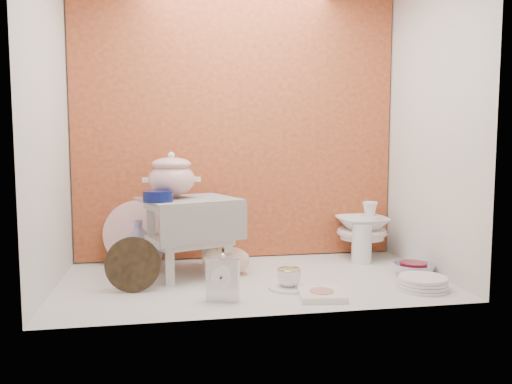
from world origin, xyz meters
TOP-DOWN VIEW (x-y plane):
  - ground at (0.00, 0.00)m, footprint 1.80×1.80m
  - niche_shell at (0.00, 0.18)m, footprint 1.86×1.03m
  - step_stool at (-0.29, 0.15)m, footprint 0.54×0.51m
  - soup_tureen at (-0.37, 0.18)m, footprint 0.33×0.33m
  - cobalt_bowl at (-0.44, 0.04)m, footprint 0.17×0.17m
  - floral_platter at (-0.56, 0.41)m, footprint 0.36×0.16m
  - blue_white_vase at (-0.54, 0.28)m, footprint 0.25×0.25m
  - lacquer_tray at (-0.55, -0.09)m, footprint 0.25×0.07m
  - mantel_clock at (-0.17, -0.29)m, footprint 0.14×0.09m
  - plush_pig at (-0.09, 0.12)m, footprint 0.26×0.18m
  - teacup_saucer at (0.14, -0.17)m, footprint 0.21×0.21m
  - gold_rim_teacup at (0.14, -0.17)m, footprint 0.12×0.12m
  - lattice_dish at (0.24, -0.32)m, footprint 0.21×0.21m
  - dinner_plate_stack at (0.72, -0.28)m, footprint 0.29×0.29m
  - crystal_bowl at (0.79, -0.06)m, footprint 0.24×0.24m
  - clear_glass_vase at (0.64, 0.24)m, footprint 0.14×0.14m
  - porcelain_tower at (0.68, 0.34)m, footprint 0.33×0.33m

SIDE VIEW (x-z plane):
  - ground at x=0.00m, z-range 0.00..0.00m
  - teacup_saucer at x=0.14m, z-range 0.00..0.01m
  - lattice_dish at x=0.24m, z-range 0.00..0.03m
  - dinner_plate_stack at x=0.72m, z-range 0.00..0.06m
  - crystal_bowl at x=0.79m, z-range 0.00..0.06m
  - gold_rim_teacup at x=0.14m, z-range 0.01..0.10m
  - plush_pig at x=-0.09m, z-range 0.00..0.15m
  - mantel_clock at x=-0.17m, z-range 0.00..0.20m
  - clear_glass_vase at x=0.64m, z-range 0.00..0.22m
  - lacquer_tray at x=-0.55m, z-range 0.00..0.24m
  - blue_white_vase at x=-0.54m, z-range 0.00..0.26m
  - porcelain_tower at x=0.68m, z-range 0.00..0.32m
  - floral_platter at x=-0.56m, z-range 0.00..0.34m
  - step_stool at x=-0.29m, z-range 0.00..0.38m
  - cobalt_bowl at x=-0.44m, z-range 0.38..0.43m
  - soup_tureen at x=-0.37m, z-range 0.38..0.61m
  - niche_shell at x=0.00m, z-range 0.17..1.70m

